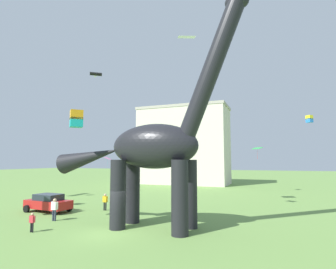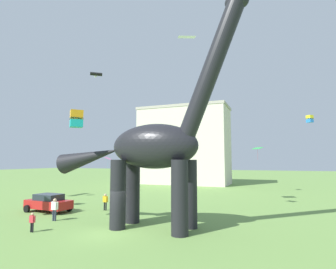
{
  "view_description": "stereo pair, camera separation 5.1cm",
  "coord_description": "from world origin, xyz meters",
  "px_view_note": "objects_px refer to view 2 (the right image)",
  "views": [
    {
      "loc": [
        9.59,
        -14.75,
        4.49
      ],
      "look_at": [
        2.38,
        3.63,
        6.41
      ],
      "focal_mm": 28.94,
      "sensor_mm": 36.0,
      "label": 1
    },
    {
      "loc": [
        9.64,
        -14.73,
        4.49
      ],
      "look_at": [
        2.38,
        3.63,
        6.41
      ],
      "focal_mm": 28.94,
      "sensor_mm": 36.0,
      "label": 2
    }
  ],
  "objects_px": {
    "person_strolling_adult": "(105,200)",
    "kite_drifting": "(220,61)",
    "person_watching_child": "(55,207)",
    "person_vendor_side": "(123,191)",
    "kite_near_high": "(96,75)",
    "person_far_spectator": "(32,220)",
    "dinosaur_sculpture": "(153,146)",
    "kite_apex": "(76,119)",
    "kite_trailing": "(108,158)",
    "kite_mid_right": "(257,148)",
    "kite_mid_center": "(187,37)",
    "kite_high_left": "(310,119)",
    "parked_sedan_left": "(49,203)"
  },
  "relations": [
    {
      "from": "person_strolling_adult",
      "to": "kite_apex",
      "type": "relative_size",
      "value": 1.26
    },
    {
      "from": "parked_sedan_left",
      "to": "kite_drifting",
      "type": "bearing_deg",
      "value": 50.28
    },
    {
      "from": "parked_sedan_left",
      "to": "kite_high_left",
      "type": "bearing_deg",
      "value": 30.49
    },
    {
      "from": "kite_high_left",
      "to": "kite_mid_center",
      "type": "height_order",
      "value": "kite_mid_center"
    },
    {
      "from": "kite_near_high",
      "to": "kite_mid_center",
      "type": "relative_size",
      "value": 0.82
    },
    {
      "from": "person_watching_child",
      "to": "kite_near_high",
      "type": "height_order",
      "value": "kite_near_high"
    },
    {
      "from": "parked_sedan_left",
      "to": "kite_trailing",
      "type": "relative_size",
      "value": 2.67
    },
    {
      "from": "person_vendor_side",
      "to": "kite_mid_center",
      "type": "relative_size",
      "value": 0.84
    },
    {
      "from": "parked_sedan_left",
      "to": "kite_apex",
      "type": "bearing_deg",
      "value": -27.96
    },
    {
      "from": "kite_near_high",
      "to": "kite_trailing",
      "type": "distance_m",
      "value": 12.79
    },
    {
      "from": "kite_drifting",
      "to": "kite_high_left",
      "type": "xyz_separation_m",
      "value": [
        9.24,
        -2.47,
        -8.14
      ]
    },
    {
      "from": "person_vendor_side",
      "to": "kite_apex",
      "type": "height_order",
      "value": "kite_apex"
    },
    {
      "from": "parked_sedan_left",
      "to": "person_watching_child",
      "type": "bearing_deg",
      "value": -34.85
    },
    {
      "from": "dinosaur_sculpture",
      "to": "kite_high_left",
      "type": "distance_m",
      "value": 17.36
    },
    {
      "from": "kite_near_high",
      "to": "kite_mid_center",
      "type": "bearing_deg",
      "value": -21.28
    },
    {
      "from": "person_strolling_adult",
      "to": "kite_drifting",
      "type": "relative_size",
      "value": 1.28
    },
    {
      "from": "kite_trailing",
      "to": "kite_mid_center",
      "type": "xyz_separation_m",
      "value": [
        16.36,
        -11.86,
        11.09
      ]
    },
    {
      "from": "person_watching_child",
      "to": "kite_trailing",
      "type": "xyz_separation_m",
      "value": [
        -8.0,
        18.73,
        3.86
      ]
    },
    {
      "from": "person_vendor_side",
      "to": "kite_mid_right",
      "type": "xyz_separation_m",
      "value": [
        15.03,
        0.63,
        4.74
      ]
    },
    {
      "from": "kite_drifting",
      "to": "kite_near_high",
      "type": "relative_size",
      "value": 0.73
    },
    {
      "from": "person_far_spectator",
      "to": "dinosaur_sculpture",
      "type": "bearing_deg",
      "value": 166.7
    },
    {
      "from": "person_vendor_side",
      "to": "kite_mid_center",
      "type": "xyz_separation_m",
      "value": [
        9.38,
        -4.64,
        14.96
      ]
    },
    {
      "from": "parked_sedan_left",
      "to": "kite_mid_center",
      "type": "height_order",
      "value": "kite_mid_center"
    },
    {
      "from": "person_far_spectator",
      "to": "kite_mid_center",
      "type": "height_order",
      "value": "kite_mid_center"
    },
    {
      "from": "kite_mid_right",
      "to": "kite_high_left",
      "type": "distance_m",
      "value": 5.92
    },
    {
      "from": "parked_sedan_left",
      "to": "kite_apex",
      "type": "xyz_separation_m",
      "value": [
        5.93,
        -3.71,
        6.62
      ]
    },
    {
      "from": "person_far_spectator",
      "to": "kite_trailing",
      "type": "bearing_deg",
      "value": -109.45
    },
    {
      "from": "dinosaur_sculpture",
      "to": "kite_high_left",
      "type": "height_order",
      "value": "dinosaur_sculpture"
    },
    {
      "from": "person_watching_child",
      "to": "person_vendor_side",
      "type": "bearing_deg",
      "value": -72.73
    },
    {
      "from": "person_watching_child",
      "to": "kite_mid_right",
      "type": "height_order",
      "value": "kite_mid_right"
    },
    {
      "from": "parked_sedan_left",
      "to": "kite_apex",
      "type": "height_order",
      "value": "kite_apex"
    },
    {
      "from": "kite_mid_center",
      "to": "dinosaur_sculpture",
      "type": "bearing_deg",
      "value": -94.75
    },
    {
      "from": "kite_trailing",
      "to": "kite_drifting",
      "type": "bearing_deg",
      "value": -8.46
    },
    {
      "from": "dinosaur_sculpture",
      "to": "kite_trailing",
      "type": "height_order",
      "value": "dinosaur_sculpture"
    },
    {
      "from": "person_far_spectator",
      "to": "kite_trailing",
      "type": "height_order",
      "value": "kite_trailing"
    },
    {
      "from": "kite_mid_center",
      "to": "person_vendor_side",
      "type": "bearing_deg",
      "value": 153.7
    },
    {
      "from": "kite_high_left",
      "to": "kite_trailing",
      "type": "xyz_separation_m",
      "value": [
        -26.95,
        5.11,
        -3.77
      ]
    },
    {
      "from": "kite_mid_right",
      "to": "kite_high_left",
      "type": "height_order",
      "value": "kite_high_left"
    },
    {
      "from": "person_vendor_side",
      "to": "kite_drifting",
      "type": "height_order",
      "value": "kite_drifting"
    },
    {
      "from": "kite_near_high",
      "to": "kite_mid_right",
      "type": "bearing_deg",
      "value": -0.74
    },
    {
      "from": "kite_trailing",
      "to": "person_watching_child",
      "type": "bearing_deg",
      "value": -66.87
    },
    {
      "from": "kite_mid_right",
      "to": "kite_drifting",
      "type": "xyz_separation_m",
      "value": [
        -4.3,
        3.96,
        11.04
      ]
    },
    {
      "from": "person_strolling_adult",
      "to": "person_watching_child",
      "type": "bearing_deg",
      "value": 147.2
    },
    {
      "from": "person_strolling_adult",
      "to": "person_watching_child",
      "type": "relative_size",
      "value": 0.9
    },
    {
      "from": "person_watching_child",
      "to": "kite_mid_center",
      "type": "height_order",
      "value": "kite_mid_center"
    },
    {
      "from": "person_far_spectator",
      "to": "person_vendor_side",
      "type": "height_order",
      "value": "person_vendor_side"
    },
    {
      "from": "kite_mid_right",
      "to": "kite_drifting",
      "type": "relative_size",
      "value": 1.03
    },
    {
      "from": "parked_sedan_left",
      "to": "person_strolling_adult",
      "type": "height_order",
      "value": "parked_sedan_left"
    },
    {
      "from": "person_watching_child",
      "to": "kite_apex",
      "type": "distance_m",
      "value": 7.06
    },
    {
      "from": "kite_mid_center",
      "to": "person_strolling_adult",
      "type": "bearing_deg",
      "value": -166.04
    }
  ]
}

